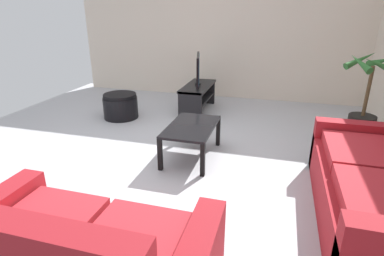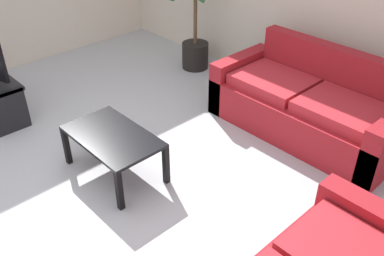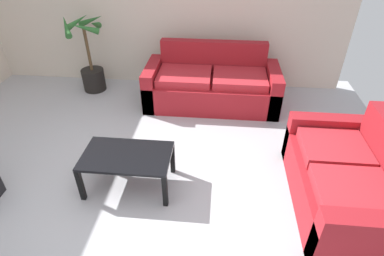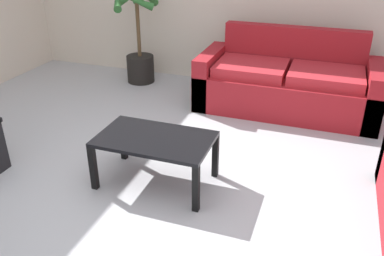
# 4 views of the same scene
# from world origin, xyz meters

# --- Properties ---
(ground_plane) EXTENTS (6.60, 6.60, 0.00)m
(ground_plane) POSITION_xyz_m (0.00, 0.00, 0.00)
(ground_plane) COLOR #B2B2B7
(couch_main) EXTENTS (2.03, 0.90, 0.90)m
(couch_main) POSITION_xyz_m (0.85, 2.28, 0.30)
(couch_main) COLOR maroon
(couch_main) RESTS_ON ground
(coffee_table) EXTENTS (0.94, 0.56, 0.43)m
(coffee_table) POSITION_xyz_m (0.03, 0.35, 0.37)
(coffee_table) COLOR black
(coffee_table) RESTS_ON ground
(potted_palm) EXTENTS (0.69, 0.68, 1.26)m
(potted_palm) POSITION_xyz_m (-1.18, 2.55, 0.47)
(potted_palm) COLOR black
(potted_palm) RESTS_ON ground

